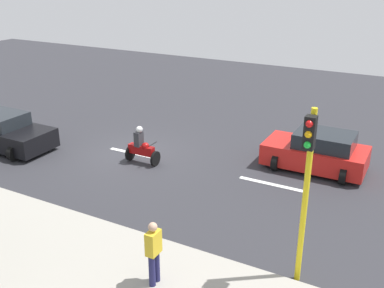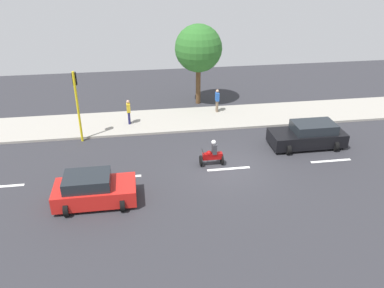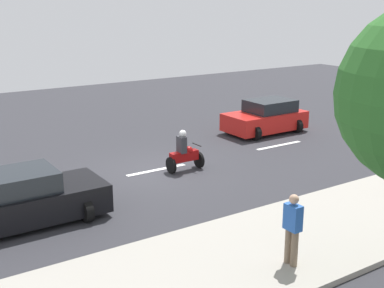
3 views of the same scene
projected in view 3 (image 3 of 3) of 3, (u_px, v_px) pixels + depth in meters
name	position (u px, v px, depth m)	size (l,w,h in m)	color
ground_plane	(157.00, 171.00, 18.61)	(40.00, 60.00, 0.10)	#2D2D33
sidewalk	(293.00, 240.00, 12.94)	(4.00, 60.00, 0.15)	#9E998E
lane_stripe_mid	(157.00, 170.00, 18.59)	(0.20, 2.40, 0.01)	white
lane_stripe_south	(279.00, 145.00, 21.77)	(0.20, 2.40, 0.01)	white
lane_stripe_far_south	(370.00, 127.00, 24.95)	(0.20, 2.40, 0.01)	white
car_black	(20.00, 200.00, 13.90)	(2.33, 4.49, 1.52)	black
car_red	(266.00, 117.00, 23.84)	(2.33, 3.83, 1.52)	red
motorcycle	(184.00, 154.00, 18.37)	(0.60, 1.30, 1.53)	black
pedestrian_by_tree	(292.00, 227.00, 11.39)	(0.40, 0.24, 1.69)	#72604C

